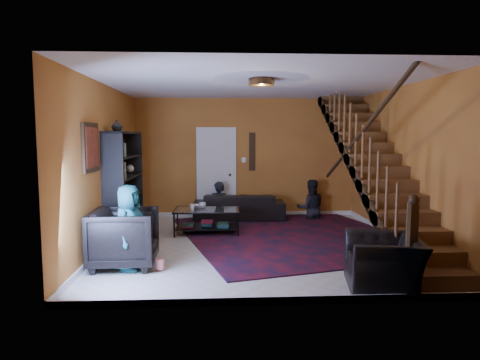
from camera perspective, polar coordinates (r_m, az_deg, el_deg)
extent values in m
plane|color=beige|center=(7.69, 2.15, -8.57)|extent=(5.50, 5.50, 0.00)
plane|color=#C17C2B|center=(10.20, 0.77, 2.97)|extent=(5.20, 0.00, 5.20)
plane|color=#C17C2B|center=(4.74, 5.25, -0.43)|extent=(5.20, 0.00, 5.20)
plane|color=#C17C2B|center=(7.67, -17.54, 1.73)|extent=(0.00, 5.50, 5.50)
plane|color=#C17C2B|center=(8.12, 20.78, 1.84)|extent=(0.00, 5.50, 5.50)
plane|color=white|center=(7.50, 2.24, 12.63)|extent=(5.50, 5.50, 0.00)
cube|color=silver|center=(10.35, 0.76, -4.52)|extent=(5.20, 0.02, 0.10)
cube|color=silver|center=(7.88, -17.16, -8.10)|extent=(0.02, 5.50, 0.10)
cube|color=#C17C2B|center=(7.95, 17.63, 1.29)|extent=(0.95, 4.92, 2.83)
cube|color=black|center=(7.80, 14.52, 1.88)|extent=(0.04, 5.02, 3.02)
cylinder|color=black|center=(7.79, 14.81, 5.18)|extent=(0.07, 4.20, 2.44)
cube|color=black|center=(5.72, 21.93, -8.41)|extent=(0.10, 0.10, 1.10)
cube|color=black|center=(8.25, -15.10, -0.72)|extent=(0.35, 1.80, 2.00)
cube|color=black|center=(8.33, -14.99, -4.82)|extent=(0.35, 1.72, 0.03)
cube|color=black|center=(8.23, -15.13, 0.39)|extent=(0.35, 1.72, 0.03)
cube|color=silver|center=(10.18, -3.16, 0.84)|extent=(0.82, 0.05, 2.05)
cube|color=maroon|center=(6.78, -19.27, 4.13)|extent=(0.04, 0.74, 0.74)
cube|color=black|center=(10.18, 1.62, 3.81)|extent=(0.14, 0.03, 0.90)
cylinder|color=#3F2814|center=(6.70, 2.89, 12.92)|extent=(0.40, 0.40, 0.10)
cube|color=#4D0D1A|center=(8.43, 6.91, -7.24)|extent=(4.93, 5.33, 0.02)
imported|color=black|center=(9.86, -0.13, -3.54)|extent=(2.10, 0.87, 0.61)
imported|color=black|center=(6.55, -15.15, -7.45)|extent=(0.97, 0.94, 0.86)
imported|color=black|center=(5.80, 18.63, -10.37)|extent=(1.05, 1.15, 0.65)
imported|color=black|center=(9.91, -2.82, -4.00)|extent=(0.52, 0.37, 1.34)
imported|color=black|center=(10.15, 9.42, -3.77)|extent=(0.67, 0.53, 1.36)
imported|color=#1A5F66|center=(6.33, -14.62, -6.16)|extent=(0.52, 0.68, 1.24)
cube|color=black|center=(8.20, -8.76, -6.00)|extent=(0.03, 0.03, 0.48)
cube|color=black|center=(8.17, -0.24, -5.98)|extent=(0.03, 0.03, 0.48)
cube|color=black|center=(8.87, -8.33, -5.10)|extent=(0.03, 0.03, 0.48)
cube|color=black|center=(8.84, -0.46, -5.07)|extent=(0.03, 0.03, 0.48)
cube|color=black|center=(8.52, -4.45, -6.27)|extent=(1.23, 0.71, 0.02)
cube|color=silver|center=(8.46, -4.46, -3.95)|extent=(1.29, 0.78, 0.02)
imported|color=#999999|center=(8.64, -5.03, -3.34)|extent=(0.15, 0.15, 0.11)
imported|color=#999999|center=(8.43, -6.35, -3.59)|extent=(0.14, 0.14, 0.10)
imported|color=#999999|center=(8.66, -5.60, -3.49)|extent=(0.27, 0.27, 0.06)
imported|color=#999999|center=(7.71, -16.10, 6.97)|extent=(0.18, 0.18, 0.19)
cylinder|color=red|center=(6.34, -10.62, -10.96)|extent=(0.14, 0.14, 0.15)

